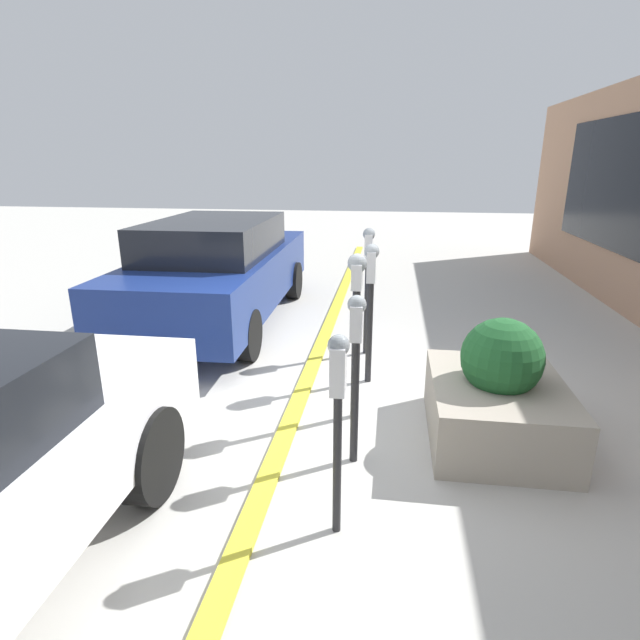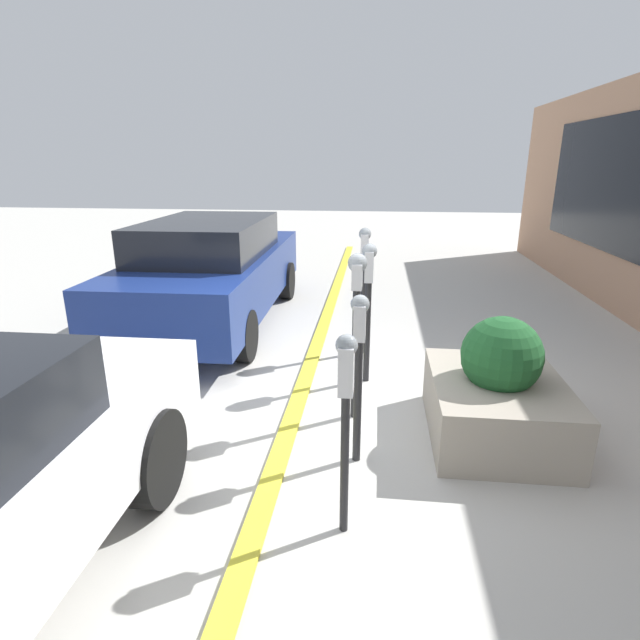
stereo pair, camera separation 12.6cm
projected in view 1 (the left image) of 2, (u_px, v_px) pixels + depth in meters
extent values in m
plane|color=beige|center=(304.00, 411.00, 4.84)|extent=(40.00, 40.00, 0.00)
cube|color=gold|center=(295.00, 408.00, 4.84)|extent=(19.00, 0.16, 0.04)
cube|color=black|center=(631.00, 185.00, 7.68)|extent=(5.70, 0.02, 2.13)
cylinder|color=#232326|center=(337.00, 465.00, 3.13)|extent=(0.05, 0.05, 0.99)
cube|color=silver|center=(338.00, 370.00, 2.93)|extent=(0.16, 0.09, 0.30)
sphere|color=gray|center=(339.00, 345.00, 2.89)|extent=(0.13, 0.13, 0.13)
cylinder|color=#232326|center=(355.00, 402.00, 3.89)|extent=(0.06, 0.06, 1.04)
cube|color=silver|center=(357.00, 322.00, 3.69)|extent=(0.17, 0.09, 0.27)
sphere|color=gray|center=(357.00, 304.00, 3.64)|extent=(0.14, 0.14, 0.14)
cylinder|color=#232326|center=(355.00, 355.00, 4.54)|extent=(0.07, 0.07, 1.25)
cube|color=silver|center=(357.00, 276.00, 4.32)|extent=(0.20, 0.09, 0.23)
sphere|color=gray|center=(357.00, 263.00, 4.28)|extent=(0.17, 0.17, 0.17)
cylinder|color=#232326|center=(369.00, 333.00, 5.32)|extent=(0.07, 0.07, 1.12)
cube|color=silver|center=(371.00, 267.00, 5.10)|extent=(0.18, 0.09, 0.32)
sphere|color=gray|center=(372.00, 251.00, 5.05)|extent=(0.15, 0.15, 0.15)
cylinder|color=#232326|center=(367.00, 308.00, 6.11)|extent=(0.07, 0.07, 1.19)
cube|color=silver|center=(369.00, 247.00, 5.89)|extent=(0.17, 0.09, 0.31)
sphere|color=gray|center=(369.00, 234.00, 5.84)|extent=(0.14, 0.14, 0.14)
cube|color=#A39989|center=(496.00, 410.00, 4.29)|extent=(1.40, 1.10, 0.53)
sphere|color=#1E5628|center=(502.00, 358.00, 4.14)|extent=(0.67, 0.67, 0.67)
cylinder|color=black|center=(150.00, 455.00, 3.51)|extent=(0.69, 0.22, 0.69)
cube|color=navy|center=(221.00, 277.00, 7.34)|extent=(4.68, 1.80, 0.74)
cube|color=black|center=(214.00, 237.00, 6.98)|extent=(2.44, 1.56, 0.48)
cylinder|color=black|center=(293.00, 280.00, 8.71)|extent=(0.63, 0.21, 0.63)
cylinder|color=black|center=(206.00, 278.00, 8.92)|extent=(0.63, 0.21, 0.63)
cylinder|color=black|center=(248.00, 335.00, 5.99)|extent=(0.63, 0.21, 0.63)
cylinder|color=black|center=(124.00, 329.00, 6.20)|extent=(0.63, 0.21, 0.63)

